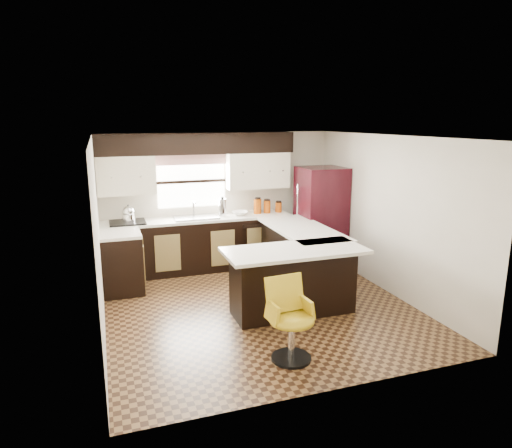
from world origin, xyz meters
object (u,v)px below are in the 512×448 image
object	(u,v)px
refrigerator	(321,217)
bar_chair	(292,321)
peninsula_long	(299,258)
peninsula_return	(293,282)

from	to	relation	value
refrigerator	bar_chair	size ratio (longest dim) A/B	1.94
peninsula_long	peninsula_return	bearing A→B (deg)	-118.30
peninsula_return	peninsula_long	bearing A→B (deg)	61.70
peninsula_return	bar_chair	size ratio (longest dim) A/B	1.78
peninsula_return	refrigerator	bearing A→B (deg)	53.89
refrigerator	peninsula_return	bearing A→B (deg)	-126.11
peninsula_long	refrigerator	xyz separation A→B (m)	(0.79, 0.83, 0.45)
peninsula_long	peninsula_return	size ratio (longest dim) A/B	1.18
peninsula_long	refrigerator	bearing A→B (deg)	46.39
refrigerator	bar_chair	xyz separation A→B (m)	(-1.83, -2.98, -0.44)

